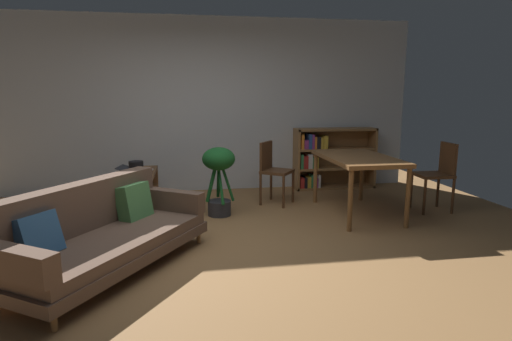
{
  "coord_description": "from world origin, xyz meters",
  "views": [
    {
      "loc": [
        -0.22,
        -3.97,
        1.54
      ],
      "look_at": [
        0.48,
        0.26,
        0.74
      ],
      "focal_mm": 29.17,
      "sensor_mm": 36.0,
      "label": 1
    }
  ],
  "objects_px": {
    "dining_table": "(358,162)",
    "dining_chair_near": "(273,168)",
    "media_console": "(141,194)",
    "desk_speaker": "(136,171)",
    "fabric_couch": "(100,232)",
    "dining_chair_far": "(438,172)",
    "potted_floor_plant": "(219,172)",
    "open_laptop": "(136,170)",
    "bookshelf": "(327,158)"
  },
  "relations": [
    {
      "from": "potted_floor_plant",
      "to": "dining_chair_far",
      "type": "bearing_deg",
      "value": -5.06
    },
    {
      "from": "dining_chair_far",
      "to": "bookshelf",
      "type": "height_order",
      "value": "bookshelf"
    },
    {
      "from": "desk_speaker",
      "to": "dining_chair_far",
      "type": "relative_size",
      "value": 0.26
    },
    {
      "from": "desk_speaker",
      "to": "open_laptop",
      "type": "bearing_deg",
      "value": 96.72
    },
    {
      "from": "fabric_couch",
      "to": "dining_chair_near",
      "type": "xyz_separation_m",
      "value": [
        1.95,
        1.94,
        0.17
      ]
    },
    {
      "from": "potted_floor_plant",
      "to": "dining_table",
      "type": "distance_m",
      "value": 1.77
    },
    {
      "from": "open_laptop",
      "to": "desk_speaker",
      "type": "bearing_deg",
      "value": -83.28
    },
    {
      "from": "media_console",
      "to": "dining_table",
      "type": "height_order",
      "value": "dining_table"
    },
    {
      "from": "open_laptop",
      "to": "dining_chair_far",
      "type": "bearing_deg",
      "value": -11.06
    },
    {
      "from": "fabric_couch",
      "to": "desk_speaker",
      "type": "bearing_deg",
      "value": 83.33
    },
    {
      "from": "open_laptop",
      "to": "potted_floor_plant",
      "type": "distance_m",
      "value": 1.18
    },
    {
      "from": "dining_chair_far",
      "to": "dining_chair_near",
      "type": "bearing_deg",
      "value": 160.65
    },
    {
      "from": "bookshelf",
      "to": "potted_floor_plant",
      "type": "bearing_deg",
      "value": -144.99
    },
    {
      "from": "open_laptop",
      "to": "bookshelf",
      "type": "height_order",
      "value": "bookshelf"
    },
    {
      "from": "dining_chair_near",
      "to": "dining_chair_far",
      "type": "bearing_deg",
      "value": -19.35
    },
    {
      "from": "desk_speaker",
      "to": "dining_chair_near",
      "type": "xyz_separation_m",
      "value": [
        1.79,
        0.54,
        -0.12
      ]
    },
    {
      "from": "potted_floor_plant",
      "to": "dining_chair_far",
      "type": "relative_size",
      "value": 0.97
    },
    {
      "from": "fabric_couch",
      "to": "potted_floor_plant",
      "type": "xyz_separation_m",
      "value": [
        1.16,
        1.47,
        0.23
      ]
    },
    {
      "from": "desk_speaker",
      "to": "dining_table",
      "type": "relative_size",
      "value": 0.17
    },
    {
      "from": "dining_chair_near",
      "to": "potted_floor_plant",
      "type": "bearing_deg",
      "value": -149.31
    },
    {
      "from": "desk_speaker",
      "to": "dining_chair_near",
      "type": "bearing_deg",
      "value": 16.66
    },
    {
      "from": "fabric_couch",
      "to": "open_laptop",
      "type": "distance_m",
      "value": 1.99
    },
    {
      "from": "dining_table",
      "to": "desk_speaker",
      "type": "bearing_deg",
      "value": 176.74
    },
    {
      "from": "dining_chair_far",
      "to": "fabric_couch",
      "type": "bearing_deg",
      "value": -163.19
    },
    {
      "from": "potted_floor_plant",
      "to": "fabric_couch",
      "type": "bearing_deg",
      "value": -128.34
    },
    {
      "from": "open_laptop",
      "to": "potted_floor_plant",
      "type": "relative_size",
      "value": 0.54
    },
    {
      "from": "media_console",
      "to": "dining_table",
      "type": "distance_m",
      "value": 2.84
    },
    {
      "from": "media_console",
      "to": "dining_chair_near",
      "type": "distance_m",
      "value": 1.82
    },
    {
      "from": "bookshelf",
      "to": "dining_chair_far",
      "type": "bearing_deg",
      "value": -58.16
    },
    {
      "from": "dining_chair_near",
      "to": "bookshelf",
      "type": "distance_m",
      "value": 1.38
    },
    {
      "from": "open_laptop",
      "to": "potted_floor_plant",
      "type": "height_order",
      "value": "potted_floor_plant"
    },
    {
      "from": "potted_floor_plant",
      "to": "dining_chair_far",
      "type": "height_order",
      "value": "dining_chair_far"
    },
    {
      "from": "dining_table",
      "to": "dining_chair_near",
      "type": "height_order",
      "value": "dining_chair_near"
    },
    {
      "from": "open_laptop",
      "to": "dining_table",
      "type": "distance_m",
      "value": 2.91
    },
    {
      "from": "dining_table",
      "to": "dining_chair_far",
      "type": "relative_size",
      "value": 1.54
    },
    {
      "from": "media_console",
      "to": "bookshelf",
      "type": "height_order",
      "value": "bookshelf"
    },
    {
      "from": "fabric_couch",
      "to": "dining_chair_far",
      "type": "height_order",
      "value": "dining_chair_far"
    },
    {
      "from": "fabric_couch",
      "to": "dining_table",
      "type": "distance_m",
      "value": 3.19
    },
    {
      "from": "desk_speaker",
      "to": "potted_floor_plant",
      "type": "xyz_separation_m",
      "value": [
        1.0,
        0.06,
        -0.05
      ]
    },
    {
      "from": "open_laptop",
      "to": "fabric_couch",
      "type": "bearing_deg",
      "value": -92.77
    },
    {
      "from": "dining_chair_far",
      "to": "dining_table",
      "type": "bearing_deg",
      "value": 178.32
    },
    {
      "from": "fabric_couch",
      "to": "bookshelf",
      "type": "relative_size",
      "value": 1.58
    },
    {
      "from": "media_console",
      "to": "desk_speaker",
      "type": "height_order",
      "value": "desk_speaker"
    },
    {
      "from": "desk_speaker",
      "to": "potted_floor_plant",
      "type": "height_order",
      "value": "potted_floor_plant"
    },
    {
      "from": "open_laptop",
      "to": "potted_floor_plant",
      "type": "bearing_deg",
      "value": -25.77
    },
    {
      "from": "fabric_couch",
      "to": "desk_speaker",
      "type": "height_order",
      "value": "fabric_couch"
    },
    {
      "from": "desk_speaker",
      "to": "dining_table",
      "type": "xyz_separation_m",
      "value": [
        2.75,
        -0.16,
        0.06
      ]
    },
    {
      "from": "fabric_couch",
      "to": "dining_chair_far",
      "type": "relative_size",
      "value": 2.3
    },
    {
      "from": "dining_chair_near",
      "to": "dining_chair_far",
      "type": "distance_m",
      "value": 2.19
    },
    {
      "from": "open_laptop",
      "to": "dining_chair_far",
      "type": "distance_m",
      "value": 4.0
    }
  ]
}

